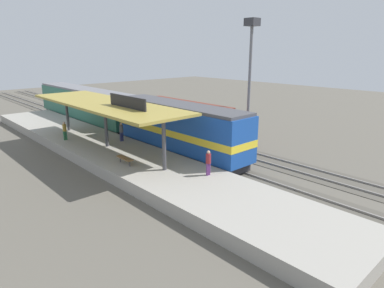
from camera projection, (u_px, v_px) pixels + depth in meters
name	position (u px, v px, depth m)	size (l,w,h in m)	color
ground_plane	(167.00, 142.00, 33.44)	(120.00, 120.00, 0.00)	#5B564C
track_near	(151.00, 146.00, 32.13)	(3.20, 110.00, 0.16)	#4E4941
track_far	(187.00, 138.00, 35.13)	(3.20, 110.00, 0.16)	#4E4941
platform	(108.00, 151.00, 29.02)	(6.00, 44.00, 0.90)	#9E998E
station_canopy	(105.00, 105.00, 27.84)	(5.20, 18.00, 4.70)	#47474C
platform_bench	(125.00, 158.00, 24.23)	(0.44, 1.70, 0.50)	#333338
locomotive	(179.00, 129.00, 28.57)	(2.93, 14.43, 4.44)	#28282D
passenger_carriage_single	(84.00, 105.00, 41.33)	(2.90, 20.00, 4.24)	#28282D
freight_car	(183.00, 119.00, 34.95)	(2.80, 12.00, 3.54)	#28282D
light_mast	(251.00, 56.00, 31.09)	(1.10, 1.10, 11.70)	slate
person_waiting	(208.00, 161.00, 21.98)	(0.34, 0.34, 1.71)	#663375
person_walking	(121.00, 131.00, 30.21)	(0.34, 0.34, 1.71)	navy
person_boarding	(65.00, 130.00, 30.62)	(0.34, 0.34, 1.71)	#23603D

